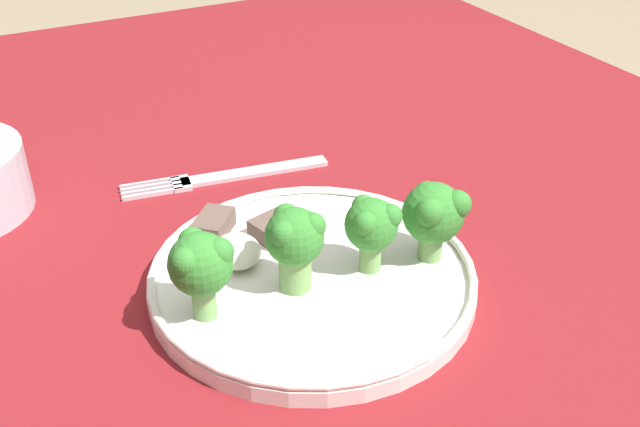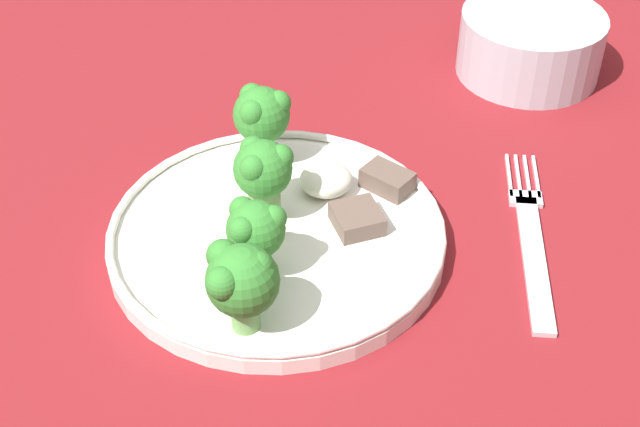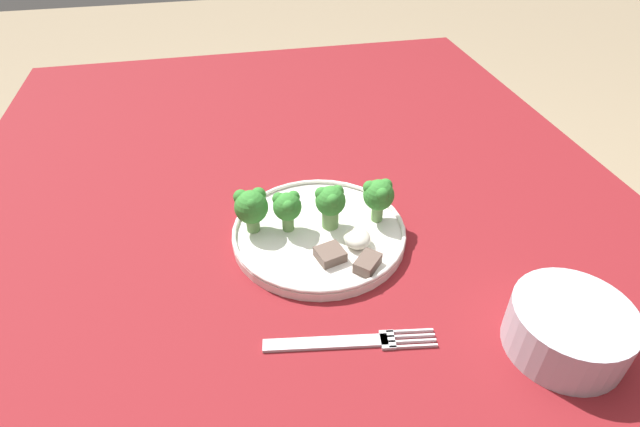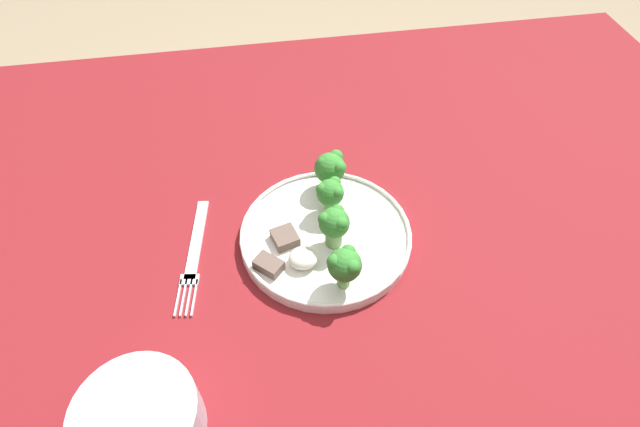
# 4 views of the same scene
# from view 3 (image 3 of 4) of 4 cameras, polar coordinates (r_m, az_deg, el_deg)

# --- Properties ---
(table) EXTENTS (1.39, 1.01, 0.72)m
(table) POSITION_cam_3_polar(r_m,az_deg,el_deg) (0.74, -1.45, -6.83)
(table) COLOR maroon
(table) RESTS_ON ground_plane
(dinner_plate) EXTENTS (0.23, 0.23, 0.02)m
(dinner_plate) POSITION_cam_3_polar(r_m,az_deg,el_deg) (0.67, -0.12, -2.19)
(dinner_plate) COLOR white
(dinner_plate) RESTS_ON table
(fork) EXTENTS (0.05, 0.19, 0.00)m
(fork) POSITION_cam_3_polar(r_m,az_deg,el_deg) (0.55, 3.28, -14.43)
(fork) COLOR silver
(fork) RESTS_ON table
(cream_bowl) EXTENTS (0.12, 0.12, 0.06)m
(cream_bowl) POSITION_cam_3_polar(r_m,az_deg,el_deg) (0.59, 26.45, -11.78)
(cream_bowl) COLOR #B7BCC6
(cream_bowl) RESTS_ON table
(broccoli_floret_near_rim_left) EXTENTS (0.04, 0.04, 0.06)m
(broccoli_floret_near_rim_left) POSITION_cam_3_polar(r_m,az_deg,el_deg) (0.65, -3.76, 0.77)
(broccoli_floret_near_rim_left) COLOR #709E56
(broccoli_floret_near_rim_left) RESTS_ON dinner_plate
(broccoli_floret_center_left) EXTENTS (0.04, 0.04, 0.06)m
(broccoli_floret_center_left) POSITION_cam_3_polar(r_m,az_deg,el_deg) (0.65, 1.20, 1.28)
(broccoli_floret_center_left) COLOR #709E56
(broccoli_floret_center_left) RESTS_ON dinner_plate
(broccoli_floret_back_left) EXTENTS (0.04, 0.04, 0.06)m
(broccoli_floret_back_left) POSITION_cam_3_polar(r_m,az_deg,el_deg) (0.66, 6.72, 2.12)
(broccoli_floret_back_left) COLOR #709E56
(broccoli_floret_back_left) RESTS_ON dinner_plate
(broccoli_floret_front_left) EXTENTS (0.05, 0.04, 0.06)m
(broccoli_floret_front_left) POSITION_cam_3_polar(r_m,az_deg,el_deg) (0.65, -7.91, 1.00)
(broccoli_floret_front_left) COLOR #709E56
(broccoli_floret_front_left) RESTS_ON dinner_plate
(meat_slice_front_slice) EXTENTS (0.04, 0.04, 0.02)m
(meat_slice_front_slice) POSITION_cam_3_polar(r_m,az_deg,el_deg) (0.61, 5.46, -5.66)
(meat_slice_front_slice) COLOR brown
(meat_slice_front_slice) RESTS_ON dinner_plate
(meat_slice_middle_slice) EXTENTS (0.04, 0.04, 0.01)m
(meat_slice_middle_slice) POSITION_cam_3_polar(r_m,az_deg,el_deg) (0.62, 1.16, -4.68)
(meat_slice_middle_slice) COLOR brown
(meat_slice_middle_slice) RESTS_ON dinner_plate
(sauce_dollop) EXTENTS (0.04, 0.03, 0.02)m
(sauce_dollop) POSITION_cam_3_polar(r_m,az_deg,el_deg) (0.64, 4.27, -2.81)
(sauce_dollop) COLOR silver
(sauce_dollop) RESTS_ON dinner_plate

